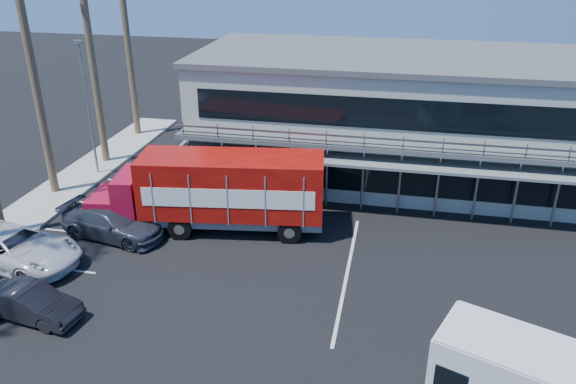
# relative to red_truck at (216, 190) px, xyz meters

# --- Properties ---
(ground) EXTENTS (120.00, 120.00, 0.00)m
(ground) POSITION_rel_red_truck_xyz_m (4.78, -5.83, -2.12)
(ground) COLOR black
(ground) RESTS_ON ground
(building) EXTENTS (22.40, 12.00, 7.30)m
(building) POSITION_rel_red_truck_xyz_m (7.78, 9.11, 1.53)
(building) COLOR #9FA698
(building) RESTS_ON ground
(curb_strip) EXTENTS (3.00, 32.00, 0.16)m
(curb_strip) POSITION_rel_red_truck_xyz_m (-10.22, 0.17, -2.04)
(curb_strip) COLOR #A5A399
(curb_strip) RESTS_ON ground
(light_pole_far) EXTENTS (0.50, 0.25, 8.09)m
(light_pole_far) POSITION_rel_red_truck_xyz_m (-9.42, 5.17, 2.38)
(light_pole_far) COLOR gray
(light_pole_far) RESTS_ON ground
(red_truck) EXTENTS (11.70, 4.20, 3.85)m
(red_truck) POSITION_rel_red_truck_xyz_m (0.00, 0.00, 0.00)
(red_truck) COLOR maroon
(red_truck) RESTS_ON ground
(parked_car_b) EXTENTS (4.13, 1.93, 1.31)m
(parked_car_b) POSITION_rel_red_truck_xyz_m (-4.72, -8.33, -1.47)
(parked_car_b) COLOR black
(parked_car_b) RESTS_ON ground
(parked_car_c) EXTENTS (6.48, 3.81, 1.69)m
(parked_car_c) POSITION_rel_red_truck_xyz_m (-7.72, -5.03, -1.28)
(parked_car_c) COLOR silver
(parked_car_c) RESTS_ON ground
(parked_car_d) EXTENTS (5.51, 3.02, 1.51)m
(parked_car_d) POSITION_rel_red_truck_xyz_m (-4.72, -1.83, -1.37)
(parked_car_d) COLOR #303541
(parked_car_d) RESTS_ON ground
(parked_car_e) EXTENTS (4.08, 2.01, 1.34)m
(parked_car_e) POSITION_rel_red_truck_xyz_m (-4.72, 1.37, -1.45)
(parked_car_e) COLOR gray
(parked_car_e) RESTS_ON ground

